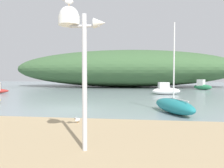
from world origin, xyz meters
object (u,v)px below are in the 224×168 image
Objects in this scene: seagull_on_radar at (68,1)px; motorboat_inner_mooring at (166,90)px; mast_structure at (75,32)px; seagull_near_waterline at (77,120)px; motorboat_far_left at (202,86)px; sailboat_by_sandbar at (173,106)px.

seagull_on_radar is 0.09× the size of motorboat_inner_mooring.
seagull_on_radar is (-0.15, -0.00, 0.73)m from mast_structure.
mast_structure is at bearing 0.14° from seagull_on_radar.
seagull_near_waterline is at bearing 103.32° from seagull_on_radar.
motorboat_far_left is 0.53× the size of sailboat_by_sandbar.
sailboat_by_sandbar is at bearing 61.82° from seagull_on_radar.
motorboat_inner_mooring is at bearing 84.99° from sailboat_by_sandbar.
motorboat_inner_mooring is at bearing 75.85° from seagull_on_radar.
seagull_on_radar is 29.19m from motorboat_far_left.
seagull_on_radar is at bearing -118.18° from sailboat_by_sandbar.
seagull_on_radar is 0.88× the size of seagull_near_waterline.
mast_structure reaches higher than motorboat_inner_mooring.
seagull_near_waterline is at bearing -138.03° from sailboat_by_sandbar.
motorboat_inner_mooring is at bearing -125.75° from motorboat_far_left.
motorboat_inner_mooring is 11.54m from sailboat_by_sandbar.
sailboat_by_sandbar reaches higher than motorboat_inner_mooring.
mast_structure reaches higher than motorboat_far_left.
sailboat_by_sandbar is (3.41, 6.66, -2.69)m from mast_structure.
sailboat_by_sandbar is 5.71m from seagull_near_waterline.
sailboat_by_sandbar is (3.57, 6.66, -3.43)m from seagull_on_radar.
seagull_on_radar is 0.06× the size of sailboat_by_sandbar.
motorboat_far_left is at bearing 68.00° from seagull_on_radar.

